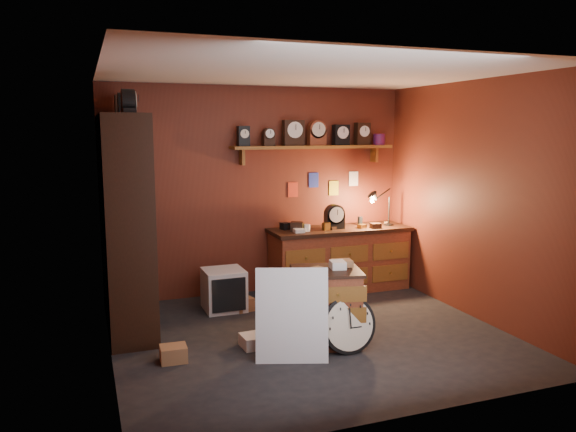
# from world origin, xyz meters

# --- Properties ---
(floor) EXTENTS (4.00, 4.00, 0.00)m
(floor) POSITION_xyz_m (0.00, 0.00, 0.00)
(floor) COLOR black
(floor) RESTS_ON ground
(room_shell) EXTENTS (4.02, 3.62, 2.71)m
(room_shell) POSITION_xyz_m (0.04, 0.11, 1.72)
(room_shell) COLOR maroon
(room_shell) RESTS_ON ground
(shelving_unit) EXTENTS (0.47, 1.60, 2.58)m
(shelving_unit) POSITION_xyz_m (-1.79, 0.98, 1.25)
(shelving_unit) COLOR black
(shelving_unit) RESTS_ON ground
(workbench) EXTENTS (1.89, 0.66, 1.36)m
(workbench) POSITION_xyz_m (1.02, 1.47, 0.47)
(workbench) COLOR brown
(workbench) RESTS_ON ground
(low_cabinet) EXTENTS (0.79, 0.71, 0.86)m
(low_cabinet) POSITION_xyz_m (0.07, -0.24, 0.42)
(low_cabinet) COLOR brown
(low_cabinet) RESTS_ON ground
(big_round_clock) EXTENTS (0.56, 0.18, 0.56)m
(big_round_clock) POSITION_xyz_m (0.17, -0.53, 0.28)
(big_round_clock) COLOR black
(big_round_clock) RESTS_ON ground
(white_panel) EXTENTS (0.70, 0.40, 0.89)m
(white_panel) POSITION_xyz_m (-0.41, -0.51, 0.00)
(white_panel) COLOR silver
(white_panel) RESTS_ON ground
(mini_fridge) EXTENTS (0.48, 0.50, 0.49)m
(mini_fridge) POSITION_xyz_m (-0.65, 1.17, 0.25)
(mini_fridge) COLOR silver
(mini_fridge) RESTS_ON ground
(floor_box_a) EXTENTS (0.25, 0.21, 0.15)m
(floor_box_a) POSITION_xyz_m (-1.46, -0.17, 0.07)
(floor_box_a) COLOR #9C6C44
(floor_box_a) RESTS_ON ground
(floor_box_b) EXTENTS (0.22, 0.26, 0.12)m
(floor_box_b) POSITION_xyz_m (-0.67, -0.08, 0.06)
(floor_box_b) COLOR white
(floor_box_b) RESTS_ON ground
(floor_box_c) EXTENTS (0.25, 0.22, 0.16)m
(floor_box_c) POSITION_xyz_m (-0.44, 1.05, 0.08)
(floor_box_c) COLOR #9C6C44
(floor_box_c) RESTS_ON ground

